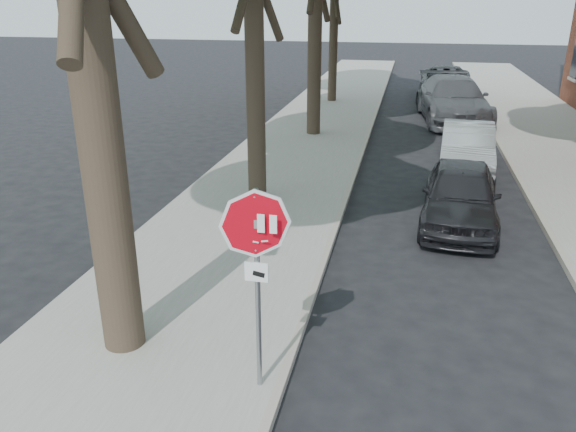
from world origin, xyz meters
name	(u,v)px	position (x,y,z in m)	size (l,w,h in m)	color
ground	(314,399)	(0.00, 0.00, 0.00)	(120.00, 120.00, 0.00)	black
sidewalk_left	(300,148)	(-2.50, 12.00, 0.06)	(4.00, 55.00, 0.12)	gray
curb_left	(363,151)	(-0.45, 12.00, 0.07)	(0.12, 55.00, 0.13)	#9E9384
curb_right	(507,159)	(3.95, 12.00, 0.07)	(0.12, 55.00, 0.13)	#9E9384
stop_sign	(256,254)	(-0.70, -0.03, 1.95)	(0.76, 0.34, 2.61)	gray
car_a	(460,195)	(2.13, 6.42, 0.67)	(1.59, 3.94, 1.34)	black
car_b	(467,148)	(2.60, 10.71, 0.67)	(1.41, 4.04, 1.33)	#A2A6AA
car_c	(453,100)	(2.60, 17.78, 0.86)	(2.41, 5.94, 1.72)	#4B4B50
car_d	(446,82)	(2.60, 23.73, 0.74)	(2.47, 5.36, 1.49)	black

